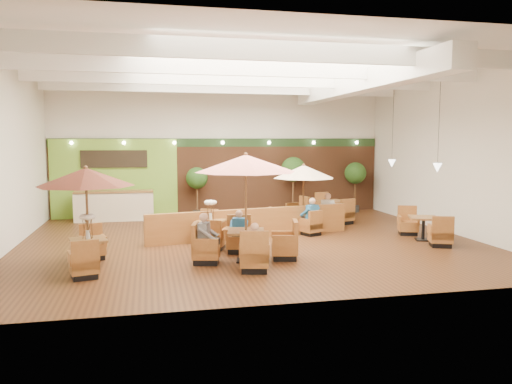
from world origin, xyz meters
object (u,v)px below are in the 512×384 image
object	(u,v)px
table_0	(86,191)
table_4	(423,229)
diner_1	(239,227)
table_3	(211,227)
topiary_1	(293,172)
table_5	(327,211)
table_2	(303,185)
diner_3	(311,213)
service_counter	(114,206)
table_1	(246,188)
booth_divider	(252,223)
topiary_2	(355,175)
diner_0	(254,241)
topiary_0	(197,180)
diner_4	(326,208)
diner_2	(206,234)

from	to	relation	value
table_0	table_4	world-z (taller)	table_0
diner_1	table_3	bearing A→B (deg)	-47.81
table_0	topiary_1	bearing A→B (deg)	30.67
table_0	diner_1	world-z (taller)	table_0
diner_1	table_5	bearing A→B (deg)	-113.43
table_2	diner_3	world-z (taller)	table_2
service_counter	topiary_1	size ratio (longest dim) A/B	1.23
table_1	topiary_1	distance (m)	8.57
table_2	topiary_1	size ratio (longest dim) A/B	1.00
booth_divider	diner_1	distance (m)	2.15
topiary_2	diner_0	world-z (taller)	topiary_2
table_5	topiary_1	distance (m)	2.50
table_0	table_1	xyz separation A→B (m)	(3.95, -0.15, -0.01)
topiary_0	diner_4	bearing A→B (deg)	-42.82
topiary_1	table_3	bearing A→B (deg)	-128.44
table_4	diner_4	xyz separation A→B (m)	(-2.35, 2.41, 0.41)
table_1	topiary_1	world-z (taller)	table_1
table_5	booth_divider	bearing A→B (deg)	-156.90
diner_1	table_4	bearing A→B (deg)	-156.88
diner_1	diner_4	bearing A→B (deg)	-123.18
table_3	topiary_2	world-z (taller)	topiary_2
diner_0	diner_4	xyz separation A→B (m)	(3.66, 4.95, 0.04)
table_1	diner_4	size ratio (longest dim) A/B	3.42
table_4	service_counter	bearing A→B (deg)	168.43
table_3	topiary_1	distance (m)	6.89
table_5	table_1	bearing A→B (deg)	-142.21
diner_0	diner_3	bearing A→B (deg)	58.40
table_0	diner_1	bearing A→B (deg)	-1.94
diner_0	topiary_1	bearing A→B (deg)	70.70
table_3	diner_3	bearing A→B (deg)	34.15
service_counter	table_5	world-z (taller)	service_counter
table_1	topiary_0	bearing A→B (deg)	106.15
diner_4	diner_1	bearing A→B (deg)	99.05
table_5	diner_0	size ratio (longest dim) A/B	3.69
service_counter	table_2	xyz separation A→B (m)	(6.59, -3.67, 1.04)
diner_0	diner_2	bearing A→B (deg)	137.78
table_2	diner_0	distance (m)	5.76
table_4	diner_1	bearing A→B (deg)	-155.40
topiary_0	topiary_1	distance (m)	4.11
table_0	table_1	bearing A→B (deg)	-16.88
topiary_0	table_5	bearing A→B (deg)	-20.48
booth_divider	topiary_2	distance (m)	7.46
service_counter	table_4	size ratio (longest dim) A/B	1.11
table_1	table_3	distance (m)	2.93
diner_3	table_3	bearing A→B (deg)	163.05
table_5	diner_2	bearing A→B (deg)	-148.15
table_4	topiary_2	distance (m)	6.42
diner_4	topiary_1	bearing A→B (deg)	-27.82
table_3	diner_3	xyz separation A→B (m)	(3.43, 0.57, 0.27)
table_4	topiary_1	xyz separation A→B (m)	(-2.43, 6.28, 1.46)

